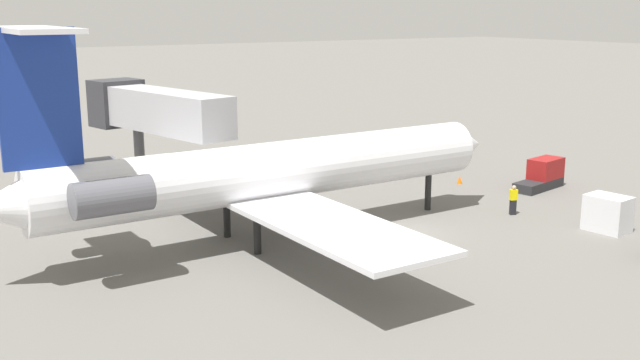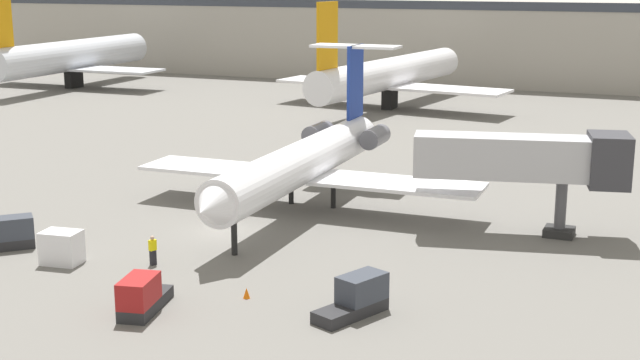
% 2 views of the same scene
% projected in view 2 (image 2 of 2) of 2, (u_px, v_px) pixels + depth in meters
% --- Properties ---
extents(ground_plane, '(400.00, 400.00, 0.10)m').
position_uv_depth(ground_plane, '(224.00, 232.00, 55.94)').
color(ground_plane, '#66635E').
extents(regional_jet, '(24.43, 28.11, 10.58)m').
position_uv_depth(regional_jet, '(305.00, 159.00, 60.17)').
color(regional_jet, white).
rests_on(regional_jet, ground_plane).
extents(jet_bridge, '(13.25, 5.67, 6.51)m').
position_uv_depth(jet_bridge, '(536.00, 160.00, 54.12)').
color(jet_bridge, '#ADADB2').
rests_on(jet_bridge, ground_plane).
extents(ground_crew_marshaller, '(0.38, 0.46, 1.69)m').
position_uv_depth(ground_crew_marshaller, '(153.00, 250.00, 49.24)').
color(ground_crew_marshaller, black).
rests_on(ground_crew_marshaller, ground_plane).
extents(baggage_tug_lead, '(3.82, 3.82, 1.90)m').
position_uv_depth(baggage_tug_lead, '(6.00, 235.00, 52.17)').
color(baggage_tug_lead, '#262628').
rests_on(baggage_tug_lead, ground_plane).
extents(baggage_tug_trailing, '(2.83, 4.23, 1.90)m').
position_uv_depth(baggage_tug_trailing, '(357.00, 297.00, 42.08)').
color(baggage_tug_trailing, '#262628').
rests_on(baggage_tug_trailing, ground_plane).
extents(baggage_tug_spare, '(2.20, 4.20, 1.90)m').
position_uv_depth(baggage_tug_spare, '(142.00, 296.00, 42.21)').
color(baggage_tug_spare, '#262628').
rests_on(baggage_tug_spare, ground_plane).
extents(cargo_container_uld, '(2.31, 1.79, 1.88)m').
position_uv_depth(cargo_container_uld, '(62.00, 247.00, 49.44)').
color(cargo_container_uld, silver).
rests_on(cargo_container_uld, ground_plane).
extents(traffic_cone_near, '(0.36, 0.36, 0.55)m').
position_uv_depth(traffic_cone_near, '(247.00, 293.00, 44.25)').
color(traffic_cone_near, orange).
rests_on(traffic_cone_near, ground_plane).
extents(terminal_building, '(171.80, 21.72, 12.20)m').
position_uv_depth(terminal_building, '(503.00, 40.00, 133.60)').
color(terminal_building, '#9E998E').
rests_on(terminal_building, ground_plane).
extents(parked_airliner_west_end, '(27.15, 32.26, 13.76)m').
position_uv_depth(parked_airliner_west_end, '(72.00, 56.00, 125.62)').
color(parked_airliner_west_end, silver).
rests_on(parked_airliner_west_end, ground_plane).
extents(parked_airliner_west_mid, '(29.49, 34.66, 13.15)m').
position_uv_depth(parked_airliner_west_mid, '(389.00, 74.00, 105.79)').
color(parked_airliner_west_mid, white).
rests_on(parked_airliner_west_mid, ground_plane).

